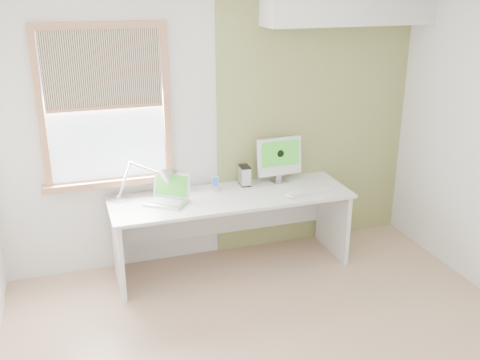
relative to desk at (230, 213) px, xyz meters
name	(u,v)px	position (x,y,z in m)	size (l,w,h in m)	color
room	(290,190)	(-0.03, -1.44, 0.77)	(4.04, 3.54, 2.64)	tan
accent_wall	(314,118)	(0.97, 0.30, 0.77)	(2.00, 0.02, 2.60)	#899355
soffit	(349,1)	(1.17, 0.13, 1.87)	(1.60, 0.40, 0.42)	white
window	(105,108)	(-1.03, 0.27, 1.01)	(1.20, 0.14, 1.42)	#AE714D
desk	(230,213)	(0.00, 0.00, 0.00)	(2.20, 0.70, 0.73)	silver
desk_lamp	(158,180)	(-0.65, 0.04, 0.38)	(0.61, 0.35, 0.36)	silver
laptop	(169,195)	(-0.57, -0.02, 0.26)	(0.45, 0.43, 0.25)	silver
phone_dock	(215,186)	(-0.10, 0.12, 0.24)	(0.09, 0.09, 0.15)	silver
external_drive	(245,175)	(0.20, 0.17, 0.29)	(0.10, 0.15, 0.19)	silver
imac	(279,157)	(0.55, 0.15, 0.44)	(0.45, 0.15, 0.44)	silver
keyboard	(313,190)	(0.75, -0.20, 0.20)	(0.46, 0.15, 0.02)	white
mouse	(291,196)	(0.49, -0.28, 0.21)	(0.06, 0.11, 0.03)	white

